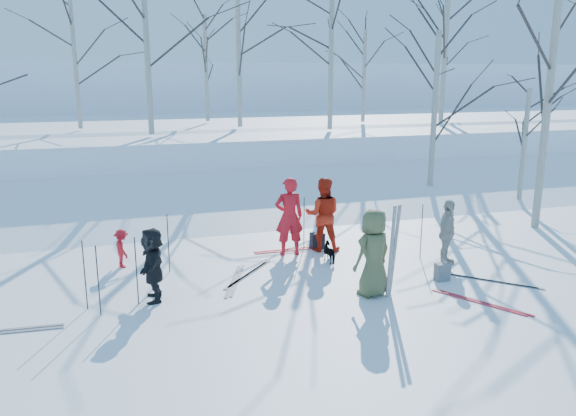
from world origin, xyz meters
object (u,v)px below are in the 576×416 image
object	(u,v)px
skier_olive_center	(373,253)
backpack_dark	(317,241)
skier_red_seated	(122,248)
skier_grey_west	(153,264)
backpack_red	(376,252)
skier_red_north	(289,216)
skier_redor_behind	(323,215)
backpack_grey	(442,272)
dog	(331,252)
skier_cream_east	(447,233)

from	to	relation	value
skier_olive_center	backpack_dark	world-z (taller)	skier_olive_center
skier_red_seated	skier_grey_west	world-z (taller)	skier_grey_west
skier_olive_center	skier_red_seated	world-z (taller)	skier_olive_center
skier_grey_west	backpack_red	distance (m)	5.29
skier_olive_center	skier_red_north	world-z (taller)	skier_red_north
skier_redor_behind	backpack_grey	world-z (taller)	skier_redor_behind
skier_red_north	skier_redor_behind	world-z (taller)	skier_red_north
skier_grey_west	dog	bearing A→B (deg)	110.35
skier_cream_east	dog	size ratio (longest dim) A/B	2.73
skier_redor_behind	backpack_grey	bearing A→B (deg)	141.70
skier_red_seated	backpack_dark	world-z (taller)	skier_red_seated
backpack_red	backpack_grey	xyz separation A→B (m)	(0.78, -1.61, -0.02)
skier_olive_center	dog	distance (m)	2.23
skier_olive_center	backpack_red	world-z (taller)	skier_olive_center
backpack_red	backpack_dark	size ratio (longest dim) A/B	1.05
skier_red_seated	dog	distance (m)	4.81
skier_red_north	skier_grey_west	world-z (taller)	skier_red_north
skier_olive_center	skier_red_north	distance (m)	3.08
skier_olive_center	backpack_dark	distance (m)	3.31
skier_redor_behind	backpack_red	bearing A→B (deg)	148.66
skier_grey_west	backpack_dark	size ratio (longest dim) A/B	3.65
skier_olive_center	skier_redor_behind	bearing A→B (deg)	-111.52
skier_grey_west	backpack_red	bearing A→B (deg)	105.00
skier_grey_west	backpack_grey	distance (m)	6.04
backpack_dark	backpack_grey	bearing A→B (deg)	-59.23
skier_grey_west	backpack_dark	world-z (taller)	skier_grey_west
skier_red_seated	backpack_red	world-z (taller)	skier_red_seated
skier_red_seated	backpack_red	distance (m)	5.89
skier_olive_center	skier_cream_east	bearing A→B (deg)	-173.79
skier_red_seated	skier_cream_east	bearing A→B (deg)	-120.65
skier_olive_center	skier_red_north	bearing A→B (deg)	-94.54
skier_grey_west	skier_red_seated	bearing A→B (deg)	-160.36
skier_cream_east	backpack_red	world-z (taller)	skier_cream_east
skier_cream_east	skier_grey_west	xyz separation A→B (m)	(-6.63, -0.13, -0.04)
skier_redor_behind	skier_grey_west	xyz separation A→B (m)	(-4.28, -2.00, -0.19)
backpack_red	skier_red_north	bearing A→B (deg)	149.44
skier_redor_behind	backpack_dark	size ratio (longest dim) A/B	4.62
skier_grey_west	dog	world-z (taller)	skier_grey_west
skier_red_seated	backpack_red	xyz separation A→B (m)	(5.73, -1.34, -0.24)
dog	skier_olive_center	bearing A→B (deg)	82.37
backpack_red	backpack_dark	bearing A→B (deg)	126.26
skier_cream_east	dog	distance (m)	2.72
dog	backpack_red	size ratio (longest dim) A/B	1.33
skier_red_north	skier_cream_east	world-z (taller)	skier_red_north
skier_cream_east	skier_red_north	bearing A→B (deg)	112.34
skier_grey_west	backpack_grey	xyz separation A→B (m)	(5.97, -0.77, -0.54)
skier_olive_center	dog	xyz separation A→B (m)	(-0.05, 2.13, -0.65)
backpack_grey	backpack_dark	xyz separation A→B (m)	(-1.76, 2.95, 0.01)
skier_red_seated	backpack_grey	distance (m)	7.15
skier_redor_behind	skier_cream_east	xyz separation A→B (m)	(2.35, -1.87, -0.16)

